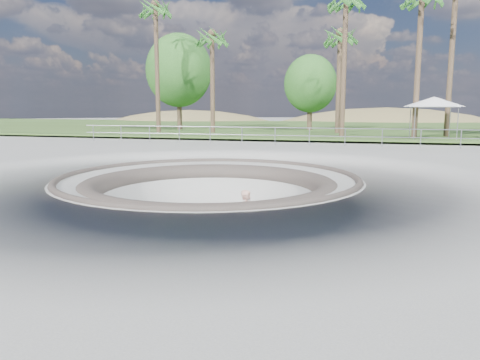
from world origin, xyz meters
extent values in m
plane|color=#A5A49F|center=(0.00, 0.00, 0.00)|extent=(180.00, 180.00, 0.00)
torus|color=#A5A49F|center=(0.00, 0.00, -2.00)|extent=(14.00, 14.00, 4.00)
cylinder|color=#A5A49F|center=(0.00, 0.00, -1.95)|extent=(6.60, 6.60, 0.10)
torus|color=#453C37|center=(0.00, 0.00, -0.02)|extent=(10.24, 10.24, 0.24)
torus|color=#453C37|center=(0.00, 0.00, -0.45)|extent=(8.91, 8.91, 0.81)
cube|color=#374F1F|center=(0.00, 34.00, 0.22)|extent=(180.00, 36.00, 0.12)
ellipsoid|color=olive|center=(-22.00, 55.00, -6.44)|extent=(50.40, 36.00, 23.40)
ellipsoid|color=olive|center=(8.00, 60.00, -7.87)|extent=(61.60, 44.00, 28.60)
cylinder|color=gray|center=(0.00, 12.00, 1.17)|extent=(25.00, 0.05, 0.05)
cylinder|color=gray|center=(0.00, 12.00, 0.72)|extent=(25.00, 0.05, 0.05)
cube|color=brown|center=(1.74, -1.52, -1.82)|extent=(0.85, 0.25, 0.02)
cylinder|color=silver|center=(1.74, -1.52, -1.86)|extent=(0.04, 0.18, 0.04)
cylinder|color=silver|center=(1.74, -1.52, -1.86)|extent=(0.04, 0.18, 0.04)
cylinder|color=white|center=(1.74, -1.52, -1.87)|extent=(0.07, 0.03, 0.07)
cylinder|color=white|center=(1.74, -1.52, -1.87)|extent=(0.07, 0.03, 0.07)
cylinder|color=white|center=(1.74, -1.52, -1.87)|extent=(0.07, 0.03, 0.07)
cylinder|color=white|center=(1.74, -1.52, -1.87)|extent=(0.07, 0.03, 0.07)
imported|color=#DEA48F|center=(1.74, -1.52, -0.95)|extent=(0.62, 0.74, 1.72)
cylinder|color=gray|center=(8.08, 17.01, 1.28)|extent=(0.06, 0.06, 2.00)
cylinder|color=gray|center=(10.63, 17.01, 1.28)|extent=(0.06, 0.06, 2.00)
cylinder|color=gray|center=(8.08, 19.56, 1.28)|extent=(0.06, 0.06, 2.00)
cylinder|color=gray|center=(10.63, 19.56, 1.28)|extent=(0.06, 0.06, 2.00)
cube|color=white|center=(9.35, 18.29, 2.38)|extent=(2.80, 2.80, 0.08)
cone|color=white|center=(9.35, 18.29, 2.69)|extent=(5.41, 5.41, 0.64)
cylinder|color=brown|center=(-11.34, 20.54, 5.31)|extent=(0.36, 0.36, 10.28)
cylinder|color=brown|center=(-6.87, 21.19, 4.15)|extent=(0.36, 0.36, 7.96)
cylinder|color=brown|center=(3.43, 19.66, 5.12)|extent=(0.36, 0.36, 9.91)
cylinder|color=brown|center=(2.89, 23.30, 4.16)|extent=(0.36, 0.36, 7.98)
cylinder|color=brown|center=(8.26, 18.50, 4.97)|extent=(0.36, 0.36, 9.60)
cylinder|color=brown|center=(10.62, 20.86, 5.62)|extent=(0.36, 0.36, 10.90)
cylinder|color=brown|center=(-11.52, 25.53, 2.70)|extent=(0.44, 0.44, 5.07)
ellipsoid|color=#26551D|center=(-11.52, 25.53, 5.60)|extent=(6.05, 5.50, 6.60)
cylinder|color=brown|center=(0.14, 27.79, 2.14)|extent=(0.44, 0.44, 3.94)
ellipsoid|color=#26551D|center=(0.14, 27.79, 4.39)|extent=(4.70, 4.28, 5.13)
camera|label=1|loc=(5.12, -14.95, 2.42)|focal=35.00mm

